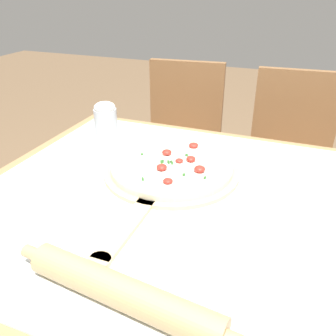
% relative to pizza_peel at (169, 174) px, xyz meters
% --- Properties ---
extents(dining_table, '(1.13, 1.01, 0.72)m').
position_rel_pizza_peel_xyz_m(dining_table, '(0.06, -0.11, -0.12)').
color(dining_table, '#A87F51').
rests_on(dining_table, ground_plane).
extents(towel_cloth, '(1.05, 0.93, 0.00)m').
position_rel_pizza_peel_xyz_m(towel_cloth, '(0.06, -0.11, -0.01)').
color(towel_cloth, silver).
rests_on(towel_cloth, dining_table).
extents(pizza_peel, '(0.40, 0.64, 0.01)m').
position_rel_pizza_peel_xyz_m(pizza_peel, '(0.00, 0.00, 0.00)').
color(pizza_peel, '#D6B784').
rests_on(pizza_peel, towel_cloth).
extents(pizza, '(0.36, 0.36, 0.04)m').
position_rel_pizza_peel_xyz_m(pizza, '(0.00, 0.02, 0.02)').
color(pizza, beige).
rests_on(pizza, pizza_peel).
extents(rolling_pin, '(0.47, 0.10, 0.06)m').
position_rel_pizza_peel_xyz_m(rolling_pin, '(0.09, -0.46, 0.02)').
color(rolling_pin, tan).
rests_on(rolling_pin, towel_cloth).
extents(chair_left, '(0.44, 0.44, 0.89)m').
position_rel_pizza_peel_xyz_m(chair_left, '(-0.22, 0.76, -0.22)').
color(chair_left, brown).
rests_on(chair_left, ground_plane).
extents(chair_right, '(0.42, 0.42, 0.89)m').
position_rel_pizza_peel_xyz_m(chair_right, '(0.31, 0.76, -0.22)').
color(chair_right, brown).
rests_on(chair_right, ground_plane).
extents(flour_cup, '(0.08, 0.08, 0.12)m').
position_rel_pizza_peel_xyz_m(flour_cup, '(-0.33, 0.22, 0.06)').
color(flour_cup, '#B2B7BC').
rests_on(flour_cup, towel_cloth).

